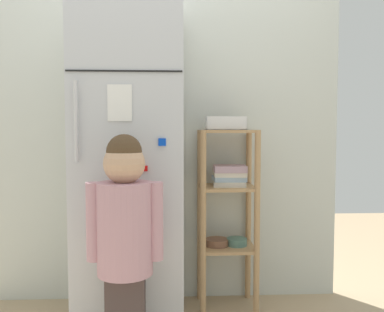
# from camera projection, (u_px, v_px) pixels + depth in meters

# --- Properties ---
(kitchen_wall_back) EXTENTS (2.39, 0.03, 2.32)m
(kitchen_wall_back) POSITION_uv_depth(u_px,v_px,m) (158.00, 124.00, 2.70)
(kitchen_wall_back) COLOR silver
(kitchen_wall_back) RESTS_ON ground
(refrigerator) EXTENTS (0.59, 0.65, 1.82)m
(refrigerator) POSITION_uv_depth(u_px,v_px,m) (131.00, 166.00, 2.37)
(refrigerator) COLOR silver
(refrigerator) RESTS_ON ground
(child_standing) EXTENTS (0.36, 0.26, 1.10)m
(child_standing) POSITION_uv_depth(u_px,v_px,m) (125.00, 228.00, 1.90)
(child_standing) COLOR #443735
(child_standing) RESTS_ON ground
(pantry_shelf_unit) EXTENTS (0.36, 0.31, 1.12)m
(pantry_shelf_unit) POSITION_uv_depth(u_px,v_px,m) (228.00, 201.00, 2.56)
(pantry_shelf_unit) COLOR tan
(pantry_shelf_unit) RESTS_ON ground
(fruit_bin) EXTENTS (0.24, 0.16, 0.08)m
(fruit_bin) POSITION_uv_depth(u_px,v_px,m) (227.00, 124.00, 2.53)
(fruit_bin) COLOR white
(fruit_bin) RESTS_ON pantry_shelf_unit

